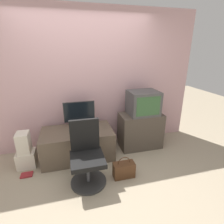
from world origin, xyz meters
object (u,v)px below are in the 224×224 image
(crt_tv, at_px, (143,103))
(office_chair, at_px, (87,158))
(keyboard, at_px, (81,132))
(handbag, at_px, (124,170))
(cardboard_box_lower, at_px, (27,159))
(book, at_px, (27,175))
(mouse, at_px, (94,131))
(main_monitor, at_px, (80,114))

(crt_tv, bearing_deg, office_chair, -148.45)
(keyboard, distance_m, handbag, 0.95)
(cardboard_box_lower, distance_m, handbag, 1.65)
(keyboard, relative_size, handbag, 0.93)
(book, bearing_deg, office_chair, -19.93)
(keyboard, bearing_deg, cardboard_box_lower, 177.89)
(keyboard, height_order, mouse, mouse)
(mouse, bearing_deg, office_chair, -110.88)
(crt_tv, bearing_deg, mouse, -168.96)
(crt_tv, relative_size, office_chair, 0.59)
(keyboard, xyz_separation_m, cardboard_box_lower, (-0.93, 0.03, -0.39))
(mouse, height_order, crt_tv, crt_tv)
(main_monitor, xyz_separation_m, mouse, (0.22, -0.30, -0.24))
(office_chair, bearing_deg, handbag, -7.43)
(handbag, bearing_deg, office_chair, 172.57)
(keyboard, distance_m, crt_tv, 1.28)
(mouse, relative_size, handbag, 0.15)
(office_chair, distance_m, handbag, 0.62)
(mouse, bearing_deg, keyboard, 172.56)
(crt_tv, bearing_deg, handbag, -128.38)
(main_monitor, xyz_separation_m, handbag, (0.56, -0.91, -0.65))
(handbag, bearing_deg, crt_tv, 51.62)
(mouse, relative_size, office_chair, 0.06)
(main_monitor, distance_m, office_chair, 0.92)
(office_chair, height_order, book, office_chair)
(main_monitor, relative_size, book, 3.16)
(mouse, relative_size, book, 0.31)
(keyboard, relative_size, cardboard_box_lower, 1.11)
(crt_tv, bearing_deg, keyboard, -172.41)
(mouse, height_order, book, mouse)
(main_monitor, distance_m, mouse, 0.44)
(mouse, distance_m, office_chair, 0.59)
(handbag, bearing_deg, cardboard_box_lower, 155.97)
(main_monitor, height_order, book, main_monitor)
(crt_tv, height_order, handbag, crt_tv)
(main_monitor, distance_m, keyboard, 0.37)
(keyboard, height_order, office_chair, office_chair)
(main_monitor, bearing_deg, office_chair, -89.22)
(cardboard_box_lower, bearing_deg, keyboard, -2.11)
(main_monitor, relative_size, mouse, 10.20)
(main_monitor, bearing_deg, crt_tv, -5.46)
(handbag, distance_m, book, 1.54)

